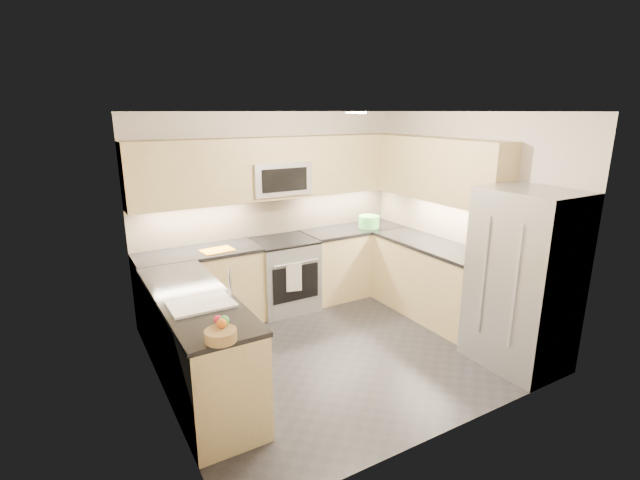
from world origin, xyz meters
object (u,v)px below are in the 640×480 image
Objects in this scene: gas_range at (284,275)px; cutting_board at (218,250)px; utensil_bowl at (369,222)px; refrigerator at (523,280)px; fruit_basket at (221,335)px; microwave at (278,178)px.

gas_range is 1.02m from cutting_board.
refrigerator is at bearing -86.29° from utensil_bowl.
utensil_bowl is at bearing -2.38° from gas_range.
utensil_bowl is 3.58m from fruit_basket.
microwave is at bearing 90.00° from gas_range.
gas_range is 1.20× the size of microwave.
refrigerator is 5.05× the size of cutting_board.
cutting_board is at bearing 134.90° from refrigerator.
microwave is 3.35× the size of fruit_basket.
cutting_board is 1.57× the size of fruit_basket.
cutting_board is at bearing -166.87° from microwave.
refrigerator reaches higher than utensil_bowl.
utensil_bowl is 0.80× the size of cutting_board.
microwave is 0.42× the size of refrigerator.
gas_range is 1.42m from utensil_bowl.
gas_range is 0.51× the size of refrigerator.
utensil_bowl is (1.30, -0.05, 0.57)m from gas_range.
utensil_bowl reaches higher than cutting_board.
fruit_basket is (-3.01, 0.21, 0.08)m from refrigerator.
utensil_bowl reaches higher than gas_range.
utensil_bowl is (-0.15, 2.37, 0.12)m from refrigerator.
refrigerator is 6.28× the size of utensil_bowl.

